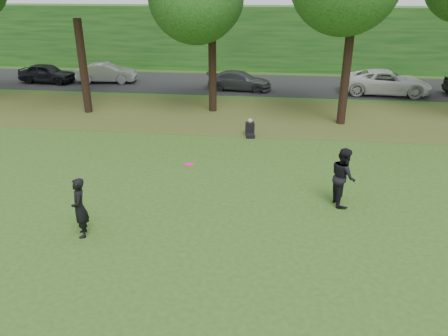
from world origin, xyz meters
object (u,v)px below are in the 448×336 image
player_left (80,208)px  frisbee (189,164)px  seated_person (250,129)px  player_right (343,177)px

player_left → frisbee: frisbee is taller
player_left → seated_person: player_left is taller
frisbee → seated_person: (1.28, 8.52, -1.69)m
player_left → player_right: size_ratio=0.92×
player_left → player_right: 8.33m
player_right → seated_person: (-3.48, 6.59, -0.68)m
player_left → seated_person: (4.32, 9.53, -0.60)m
player_right → seated_person: size_ratio=2.39×
frisbee → seated_person: bearing=81.5°
player_left → player_right: player_right is taller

